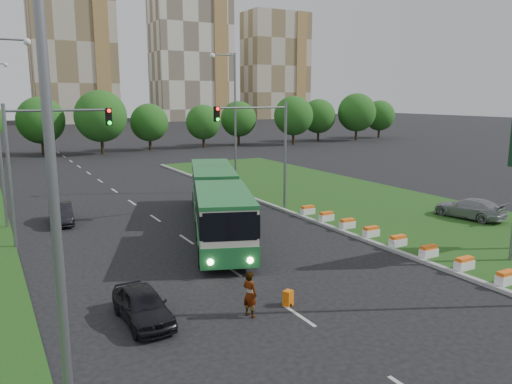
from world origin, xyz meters
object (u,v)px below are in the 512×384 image
car_left_far (61,214)px  shopping_trolley (288,298)px  car_left_near (143,305)px  articulated_bus (212,201)px  car_median (469,208)px  traffic_mast_median (266,139)px  pedestrian (250,294)px  traffic_mast_left (40,152)px

car_left_far → shopping_trolley: car_left_far is taller
car_left_near → car_left_far: bearing=90.2°
articulated_bus → car_left_near: size_ratio=4.64×
car_median → shopping_trolley: (-18.57, -6.06, -0.53)m
car_left_far → traffic_mast_median: bearing=-10.5°
car_left_far → pedestrian: (4.24, -18.82, 0.23)m
articulated_bus → shopping_trolley: bearing=-79.4°
pedestrian → shopping_trolley: size_ratio=2.85×
traffic_mast_left → car_left_near: bearing=-81.3°
traffic_mast_median → traffic_mast_left: bearing=-176.2°
car_left_near → car_left_far: car_left_far is taller
car_left_far → car_median: (24.65, -12.60, 0.17)m
articulated_bus → car_left_far: articulated_bus is taller
traffic_mast_left → car_left_near: 13.58m
articulated_bus → traffic_mast_median: bearing=45.8°
traffic_mast_median → pedestrian: size_ratio=4.43×
car_left_far → articulated_bus: bearing=-32.3°
traffic_mast_left → car_median: size_ratio=1.67×
traffic_mast_median → car_left_near: 19.54m
traffic_mast_median → traffic_mast_left: same height
traffic_mast_left → car_left_far: size_ratio=1.96×
car_left_far → pedestrian: 19.29m
traffic_mast_left → shopping_trolley: (7.52, -13.98, -5.04)m
shopping_trolley → car_left_far: bearing=83.6°
traffic_mast_left → articulated_bus: (9.74, -1.53, -3.53)m
traffic_mast_median → traffic_mast_left: 15.19m
car_median → shopping_trolley: 19.54m
traffic_mast_left → shopping_trolley: size_ratio=12.63×
shopping_trolley → articulated_bus: bearing=55.5°
articulated_bus → car_median: bearing=-0.6°
articulated_bus → pedestrian: bearing=-87.1°
pedestrian → articulated_bus: bearing=-36.9°
pedestrian → shopping_trolley: (1.85, 0.15, -0.59)m
car_left_near → car_left_far: (-0.49, 17.28, 0.01)m
car_left_near → car_median: car_median is taller
car_left_near → traffic_mast_left: bearing=97.3°
traffic_mast_left → car_left_near: size_ratio=2.05×
traffic_mast_left → articulated_bus: bearing=-9.0°
articulated_bus → traffic_mast_left: bearing=-168.2°
articulated_bus → shopping_trolley: 12.73m
car_median → traffic_mast_median: bearing=-49.3°
articulated_bus → pedestrian: articulated_bus is taller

